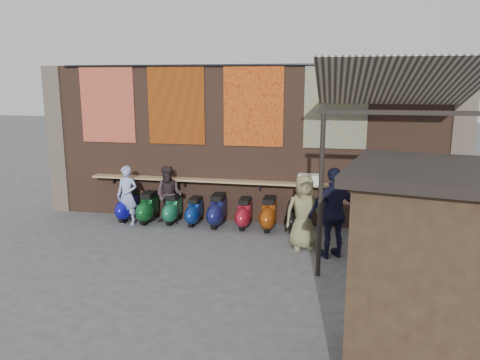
{
  "coord_description": "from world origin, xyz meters",
  "views": [
    {
      "loc": [
        2.32,
        -9.0,
        3.61
      ],
      "look_at": [
        0.23,
        1.2,
        1.39
      ],
      "focal_mm": 35.0,
      "sensor_mm": 36.0,
      "label": 1
    }
  ],
  "objects_px": {
    "scooter_stool_7": "(293,217)",
    "diner_right": "(169,195)",
    "scooter_stool_2": "(173,209)",
    "scooter_stool_3": "(194,211)",
    "scooter_stool_5": "(244,214)",
    "scooter_stool_0": "(127,206)",
    "diner_left": "(127,195)",
    "scooter_stool_6": "(269,214)",
    "shopper_navy": "(334,213)",
    "market_stall": "(465,291)",
    "scooter_stool_1": "(148,208)",
    "shopper_grey": "(425,234)",
    "shopper_tan": "(304,212)",
    "scooter_stool_4": "(217,211)",
    "shelf_box": "(310,179)"
  },
  "relations": [
    {
      "from": "scooter_stool_2",
      "to": "shopper_navy",
      "type": "distance_m",
      "value": 4.42
    },
    {
      "from": "scooter_stool_7",
      "to": "diner_left",
      "type": "bearing_deg",
      "value": -175.73
    },
    {
      "from": "scooter_stool_4",
      "to": "scooter_stool_5",
      "type": "relative_size",
      "value": 1.1
    },
    {
      "from": "scooter_stool_1",
      "to": "shopper_grey",
      "type": "bearing_deg",
      "value": -21.75
    },
    {
      "from": "scooter_stool_7",
      "to": "diner_right",
      "type": "xyz_separation_m",
      "value": [
        -3.16,
        -0.04,
        0.4
      ]
    },
    {
      "from": "scooter_stool_4",
      "to": "diner_right",
      "type": "relative_size",
      "value": 0.57
    },
    {
      "from": "scooter_stool_1",
      "to": "shopper_tan",
      "type": "distance_m",
      "value": 4.25
    },
    {
      "from": "diner_left",
      "to": "market_stall",
      "type": "distance_m",
      "value": 8.59
    },
    {
      "from": "diner_left",
      "to": "shopper_grey",
      "type": "xyz_separation_m",
      "value": [
        6.78,
        -2.29,
        0.18
      ]
    },
    {
      "from": "scooter_stool_7",
      "to": "scooter_stool_3",
      "type": "bearing_deg",
      "value": -179.11
    },
    {
      "from": "scooter_stool_1",
      "to": "scooter_stool_7",
      "type": "xyz_separation_m",
      "value": [
        3.73,
        0.08,
        -0.04
      ]
    },
    {
      "from": "scooter_stool_1",
      "to": "shopper_tan",
      "type": "relative_size",
      "value": 0.5
    },
    {
      "from": "scooter_stool_0",
      "to": "market_stall",
      "type": "relative_size",
      "value": 0.32
    },
    {
      "from": "diner_right",
      "to": "shopper_tan",
      "type": "bearing_deg",
      "value": -14.77
    },
    {
      "from": "shopper_tan",
      "to": "shopper_navy",
      "type": "bearing_deg",
      "value": -50.12
    },
    {
      "from": "diner_left",
      "to": "shopper_navy",
      "type": "bearing_deg",
      "value": -9.34
    },
    {
      "from": "scooter_stool_2",
      "to": "scooter_stool_3",
      "type": "relative_size",
      "value": 1.06
    },
    {
      "from": "scooter_stool_0",
      "to": "scooter_stool_7",
      "type": "bearing_deg",
      "value": 0.36
    },
    {
      "from": "shopper_grey",
      "to": "diner_right",
      "type": "bearing_deg",
      "value": -24.32
    },
    {
      "from": "shopper_grey",
      "to": "market_stall",
      "type": "xyz_separation_m",
      "value": [
        -0.13,
        -3.12,
        0.35
      ]
    },
    {
      "from": "scooter_stool_0",
      "to": "shopper_grey",
      "type": "distance_m",
      "value": 7.41
    },
    {
      "from": "scooter_stool_1",
      "to": "scooter_stool_5",
      "type": "height_order",
      "value": "scooter_stool_1"
    },
    {
      "from": "scooter_stool_0",
      "to": "scooter_stool_4",
      "type": "bearing_deg",
      "value": -0.39
    },
    {
      "from": "scooter_stool_7",
      "to": "shopper_tan",
      "type": "bearing_deg",
      "value": -74.38
    },
    {
      "from": "scooter_stool_6",
      "to": "shopper_grey",
      "type": "relative_size",
      "value": 0.45
    },
    {
      "from": "shelf_box",
      "to": "market_stall",
      "type": "xyz_separation_m",
      "value": [
        2.08,
        -5.98,
        0.04
      ]
    },
    {
      "from": "scooter_stool_6",
      "to": "shopper_navy",
      "type": "bearing_deg",
      "value": -44.47
    },
    {
      "from": "scooter_stool_0",
      "to": "scooter_stool_7",
      "type": "relative_size",
      "value": 1.11
    },
    {
      "from": "scooter_stool_6",
      "to": "shopper_grey",
      "type": "xyz_separation_m",
      "value": [
        3.17,
        -2.54,
        0.53
      ]
    },
    {
      "from": "shopper_navy",
      "to": "shopper_grey",
      "type": "height_order",
      "value": "shopper_navy"
    },
    {
      "from": "scooter_stool_5",
      "to": "diner_right",
      "type": "height_order",
      "value": "diner_right"
    },
    {
      "from": "shelf_box",
      "to": "scooter_stool_6",
      "type": "xyz_separation_m",
      "value": [
        -0.96,
        -0.33,
        -0.85
      ]
    },
    {
      "from": "scooter_stool_7",
      "to": "market_stall",
      "type": "xyz_separation_m",
      "value": [
        2.46,
        -5.72,
        0.94
      ]
    },
    {
      "from": "scooter_stool_2",
      "to": "diner_right",
      "type": "height_order",
      "value": "diner_right"
    },
    {
      "from": "diner_right",
      "to": "market_stall",
      "type": "xyz_separation_m",
      "value": [
        5.62,
        -5.68,
        0.54
      ]
    },
    {
      "from": "scooter_stool_3",
      "to": "diner_left",
      "type": "height_order",
      "value": "diner_left"
    },
    {
      "from": "diner_right",
      "to": "shopper_navy",
      "type": "bearing_deg",
      "value": -17.03
    },
    {
      "from": "shelf_box",
      "to": "scooter_stool_7",
      "type": "height_order",
      "value": "shelf_box"
    },
    {
      "from": "scooter_stool_5",
      "to": "scooter_stool_7",
      "type": "distance_m",
      "value": 1.2
    },
    {
      "from": "scooter_stool_2",
      "to": "scooter_stool_3",
      "type": "distance_m",
      "value": 0.59
    },
    {
      "from": "shopper_grey",
      "to": "scooter_stool_6",
      "type": "bearing_deg",
      "value": -38.94
    },
    {
      "from": "shopper_navy",
      "to": "scooter_stool_0",
      "type": "bearing_deg",
      "value": -42.94
    },
    {
      "from": "scooter_stool_3",
      "to": "shopper_navy",
      "type": "relative_size",
      "value": 0.39
    },
    {
      "from": "scooter_stool_3",
      "to": "diner_left",
      "type": "bearing_deg",
      "value": -170.79
    },
    {
      "from": "scooter_stool_4",
      "to": "diner_left",
      "type": "xyz_separation_m",
      "value": [
        -2.29,
        -0.27,
        0.35
      ]
    },
    {
      "from": "scooter_stool_3",
      "to": "scooter_stool_4",
      "type": "bearing_deg",
      "value": -0.49
    },
    {
      "from": "scooter_stool_7",
      "to": "market_stall",
      "type": "distance_m",
      "value": 6.3
    },
    {
      "from": "scooter_stool_2",
      "to": "market_stall",
      "type": "xyz_separation_m",
      "value": [
        5.55,
        -5.73,
        0.91
      ]
    },
    {
      "from": "scooter_stool_4",
      "to": "scooter_stool_1",
      "type": "bearing_deg",
      "value": -178.84
    },
    {
      "from": "scooter_stool_0",
      "to": "scooter_stool_2",
      "type": "height_order",
      "value": "scooter_stool_0"
    }
  ]
}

